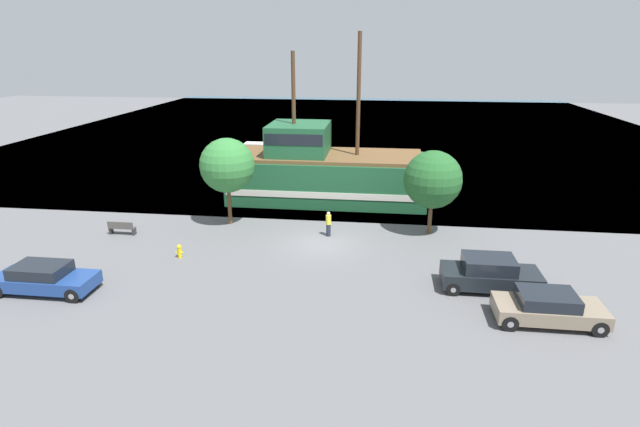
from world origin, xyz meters
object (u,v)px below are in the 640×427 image
object	(u,v)px
moored_boat_dockside	(259,155)
pedestrian_walking_near	(328,224)
parked_car_curb_mid	(548,308)
parked_car_curb_front	(44,278)
pirate_ship	(326,171)
parked_car_curb_rear	(490,274)
bench_promenade_east	(122,228)
fire_hydrant	(179,251)

from	to	relation	value
moored_boat_dockside	pedestrian_walking_near	distance (m)	20.96
parked_car_curb_mid	parked_car_curb_front	bearing A→B (deg)	-179.89
pirate_ship	parked_car_curb_rear	xyz separation A→B (m)	(9.28, -13.60, -1.32)
pirate_ship	pedestrian_walking_near	size ratio (longest dim) A/B	10.06
pirate_ship	parked_car_curb_rear	world-z (taller)	pirate_ship
parked_car_curb_front	bench_promenade_east	xyz separation A→B (m)	(-0.15, 7.46, -0.26)
parked_car_curb_mid	fire_hydrant	distance (m)	18.31
parked_car_curb_rear	pirate_ship	bearing A→B (deg)	124.32
fire_hydrant	moored_boat_dockside	bearing A→B (deg)	92.97
parked_car_curb_rear	fire_hydrant	world-z (taller)	parked_car_curb_rear
fire_hydrant	pedestrian_walking_near	size ratio (longest dim) A/B	0.50
parked_car_curb_front	parked_car_curb_rear	size ratio (longest dim) A/B	1.03
bench_promenade_east	pedestrian_walking_near	bearing A→B (deg)	5.98
pedestrian_walking_near	moored_boat_dockside	bearing A→B (deg)	115.03
parked_car_curb_mid	bench_promenade_east	distance (m)	23.80
pirate_ship	moored_boat_dockside	distance (m)	13.85
pirate_ship	parked_car_curb_front	xyz separation A→B (m)	(-11.37, -16.45, -1.41)
parked_car_curb_rear	pedestrian_walking_near	distance (m)	10.18
parked_car_curb_mid	pedestrian_walking_near	distance (m)	13.34
pedestrian_walking_near	bench_promenade_east	bearing A→B (deg)	-174.02
parked_car_curb_rear	fire_hydrant	bearing A→B (deg)	173.97
moored_boat_dockside	parked_car_curb_mid	size ratio (longest dim) A/B	1.24
bench_promenade_east	parked_car_curb_mid	bearing A→B (deg)	-18.17
parked_car_curb_mid	fire_hydrant	xyz separation A→B (m)	(-17.75, 4.50, -0.28)
pirate_ship	pedestrian_walking_near	xyz separation A→B (m)	(1.01, -7.67, -1.33)
moored_boat_dockside	parked_car_curb_front	distance (m)	27.99
parked_car_curb_mid	fire_hydrant	world-z (taller)	parked_car_curb_mid
parked_car_curb_mid	parked_car_curb_rear	bearing A→B (deg)	122.84
moored_boat_dockside	bench_promenade_east	world-z (taller)	moored_boat_dockside
moored_boat_dockside	fire_hydrant	distance (m)	23.26
parked_car_curb_front	parked_car_curb_mid	bearing A→B (deg)	0.11
moored_boat_dockside	bench_promenade_east	bearing A→B (deg)	-100.19
parked_car_curb_front	pirate_ship	bearing A→B (deg)	55.36
parked_car_curb_rear	fire_hydrant	size ratio (longest dim) A/B	5.88
parked_car_curb_mid	moored_boat_dockside	bearing A→B (deg)	124.37
parked_car_curb_rear	bench_promenade_east	xyz separation A→B (m)	(-20.80, 4.61, -0.35)
pirate_ship	fire_hydrant	bearing A→B (deg)	-119.19
moored_boat_dockside	parked_car_curb_front	bearing A→B (deg)	-97.20
parked_car_curb_rear	pedestrian_walking_near	world-z (taller)	parked_car_curb_rear
moored_boat_dockside	parked_car_curb_mid	xyz separation A→B (m)	(18.96, -27.72, -0.04)
moored_boat_dockside	parked_car_curb_rear	size ratio (longest dim) A/B	1.20
moored_boat_dockside	parked_car_curb_rear	bearing A→B (deg)	-55.46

